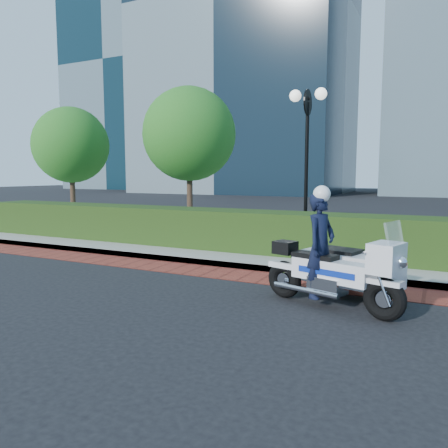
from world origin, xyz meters
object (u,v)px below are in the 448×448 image
at_px(lamppost, 307,142).
at_px(tree_a, 71,145).
at_px(police_motorcycle, 336,263).
at_px(tree_b, 189,134).

relative_size(lamppost, tree_a, 0.92).
xyz_separation_m(lamppost, police_motorcycle, (1.87, -4.75, -2.30)).
height_order(lamppost, tree_a, tree_a).
relative_size(tree_a, tree_b, 0.94).
distance_m(lamppost, tree_a, 10.09).
bearing_deg(tree_a, tree_b, 0.00).
bearing_deg(tree_a, lamppost, -7.41).
bearing_deg(police_motorcycle, tree_b, 153.12).
relative_size(lamppost, tree_b, 0.86).
relative_size(tree_b, police_motorcycle, 2.11).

